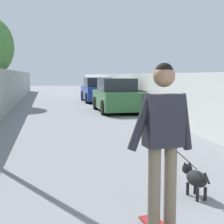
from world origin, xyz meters
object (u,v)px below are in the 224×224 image
(car_near, at_px, (116,96))
(person_skateboarder, at_px, (163,134))
(dog, at_px, (195,178))
(car_far, at_px, (97,90))

(car_near, bearing_deg, person_skateboarder, 170.59)
(dog, height_order, car_far, car_far)
(dog, distance_m, car_near, 11.13)
(person_skateboarder, distance_m, dog, 1.60)
(car_far, bearing_deg, car_near, 180.00)
(person_skateboarder, relative_size, car_far, 0.42)
(dog, bearing_deg, car_far, -3.86)
(person_skateboarder, xyz_separation_m, dog, (1.06, -0.85, -0.83))
(person_skateboarder, bearing_deg, dog, -38.72)
(car_far, bearing_deg, person_skateboarder, 173.70)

